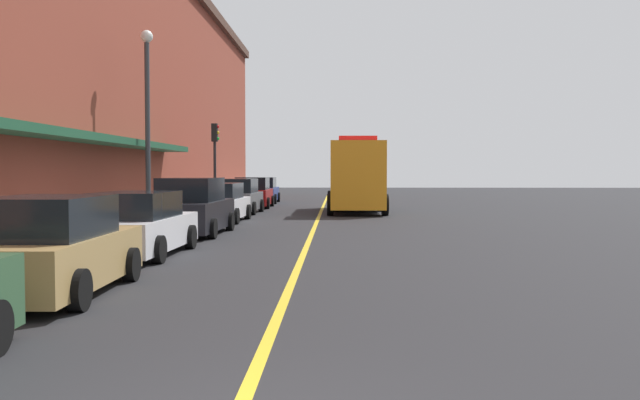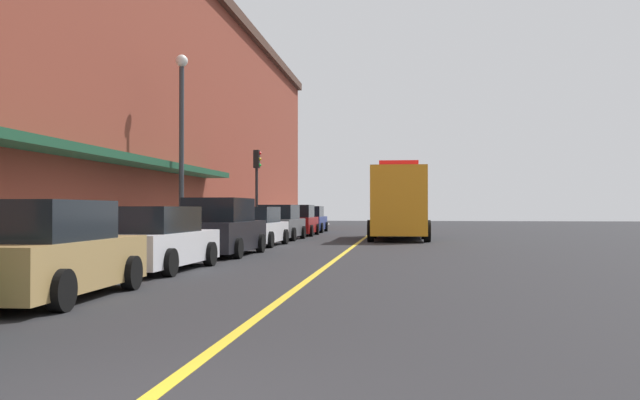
# 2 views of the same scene
# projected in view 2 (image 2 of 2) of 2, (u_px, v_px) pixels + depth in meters

# --- Properties ---
(ground_plane) EXTENTS (112.00, 112.00, 0.00)m
(ground_plane) POSITION_uv_depth(u_px,v_px,m) (357.00, 244.00, 29.89)
(ground_plane) COLOR #232326
(sidewalk_left) EXTENTS (2.40, 70.00, 0.15)m
(sidewalk_left) POSITION_uv_depth(u_px,v_px,m) (218.00, 241.00, 30.65)
(sidewalk_left) COLOR #ADA8A0
(sidewalk_left) RESTS_ON ground
(lane_center_stripe) EXTENTS (0.16, 70.00, 0.01)m
(lane_center_stripe) POSITION_uv_depth(u_px,v_px,m) (357.00, 244.00, 29.89)
(lane_center_stripe) COLOR gold
(lane_center_stripe) RESTS_ON ground
(brick_building_left) EXTENTS (11.53, 64.00, 12.70)m
(brick_building_left) POSITION_uv_depth(u_px,v_px,m) (72.00, 99.00, 30.50)
(brick_building_left) COLOR brown
(brick_building_left) RESTS_ON ground
(parked_car_1) EXTENTS (2.17, 4.53, 1.66)m
(parked_car_1) POSITION_uv_depth(u_px,v_px,m) (45.00, 253.00, 11.53)
(parked_car_1) COLOR #A5844C
(parked_car_1) RESTS_ON ground
(parked_car_2) EXTENTS (2.14, 4.80, 1.57)m
(parked_car_2) POSITION_uv_depth(u_px,v_px,m) (155.00, 240.00, 16.88)
(parked_car_2) COLOR silver
(parked_car_2) RESTS_ON ground
(parked_car_3) EXTENTS (2.20, 4.89, 1.86)m
(parked_car_3) POSITION_uv_depth(u_px,v_px,m) (221.00, 229.00, 22.42)
(parked_car_3) COLOR black
(parked_car_3) RESTS_ON ground
(parked_car_4) EXTENTS (2.24, 4.65, 1.59)m
(parked_car_4) POSITION_uv_depth(u_px,v_px,m) (255.00, 227.00, 28.13)
(parked_car_4) COLOR silver
(parked_car_4) RESTS_ON ground
(parked_car_5) EXTENTS (2.09, 4.28, 1.71)m
(parked_car_5) POSITION_uv_depth(u_px,v_px,m) (280.00, 223.00, 33.60)
(parked_car_5) COLOR #595B60
(parked_car_5) RESTS_ON ground
(parked_car_6) EXTENTS (2.13, 4.46, 1.73)m
(parked_car_6) POSITION_uv_depth(u_px,v_px,m) (297.00, 221.00, 38.78)
(parked_car_6) COLOR maroon
(parked_car_6) RESTS_ON ground
(parked_car_7) EXTENTS (2.10, 4.88, 1.68)m
(parked_car_7) POSITION_uv_depth(u_px,v_px,m) (309.00, 220.00, 44.52)
(parked_car_7) COLOR navy
(parked_car_7) RESTS_ON ground
(utility_truck) EXTENTS (2.92, 8.10, 3.71)m
(utility_truck) POSITION_uv_depth(u_px,v_px,m) (399.00, 204.00, 34.29)
(utility_truck) COLOR orange
(utility_truck) RESTS_ON ground
(parking_meter_0) EXTENTS (0.14, 0.18, 1.33)m
(parking_meter_0) POSITION_uv_depth(u_px,v_px,m) (107.00, 227.00, 17.25)
(parking_meter_0) COLOR #4C4C51
(parking_meter_0) RESTS_ON sidewalk_left
(parking_meter_1) EXTENTS (0.14, 0.18, 1.33)m
(parking_meter_1) POSITION_uv_depth(u_px,v_px,m) (225.00, 220.00, 28.61)
(parking_meter_1) COLOR #4C4C51
(parking_meter_1) RESTS_ON sidewalk_left
(street_lamp_left) EXTENTS (0.44, 0.44, 6.94)m
(street_lamp_left) POSITION_uv_depth(u_px,v_px,m) (182.00, 129.00, 24.90)
(street_lamp_left) COLOR #33383D
(street_lamp_left) RESTS_ON sidewalk_left
(traffic_light_near) EXTENTS (0.38, 0.36, 4.30)m
(traffic_light_near) POSITION_uv_depth(u_px,v_px,m) (257.00, 176.00, 34.50)
(traffic_light_near) COLOR #232326
(traffic_light_near) RESTS_ON sidewalk_left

